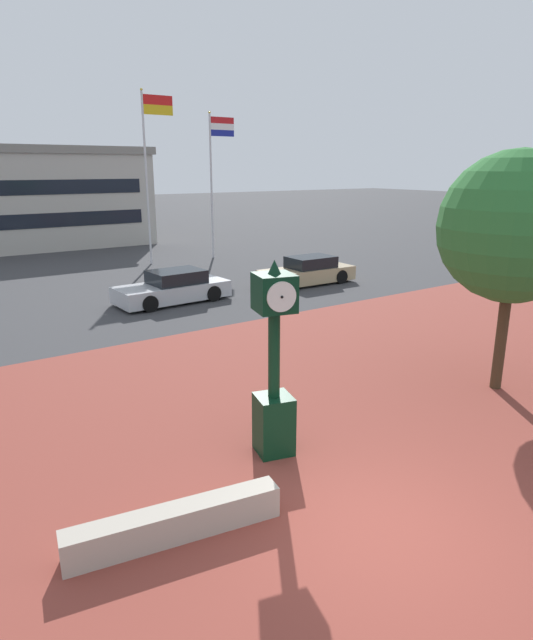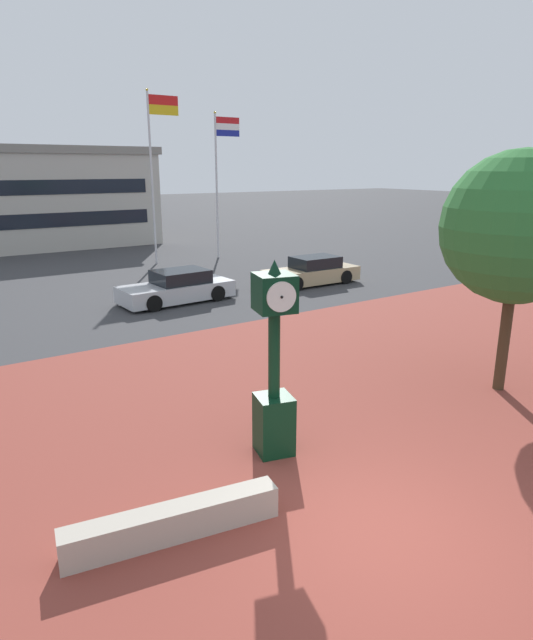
{
  "view_description": "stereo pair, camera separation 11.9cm",
  "coord_description": "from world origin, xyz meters",
  "px_view_note": "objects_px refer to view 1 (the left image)",
  "views": [
    {
      "loc": [
        -5.28,
        -4.76,
        5.25
      ],
      "look_at": [
        -0.16,
        2.76,
        2.66
      ],
      "focal_mm": 30.18,
      "sensor_mm": 36.0,
      "label": 1
    },
    {
      "loc": [
        -5.18,
        -4.83,
        5.25
      ],
      "look_at": [
        -0.16,
        2.76,
        2.66
      ],
      "focal_mm": 30.18,
      "sensor_mm": 36.0,
      "label": 2
    }
  ],
  "objects_px": {
    "car_street_mid": "(173,288)",
    "car_street_far": "(308,272)",
    "street_clock": "(274,372)",
    "flagpole_secondary": "(214,172)",
    "flagpole_primary": "(149,162)",
    "plaza_tree": "(515,230)"
  },
  "relations": [
    {
      "from": "car_street_far",
      "to": "street_clock",
      "type": "bearing_deg",
      "value": 139.94
    },
    {
      "from": "street_clock",
      "to": "flagpole_primary",
      "type": "height_order",
      "value": "flagpole_primary"
    },
    {
      "from": "street_clock",
      "to": "car_street_mid",
      "type": "height_order",
      "value": "street_clock"
    },
    {
      "from": "flagpole_primary",
      "to": "plaza_tree",
      "type": "bearing_deg",
      "value": -89.85
    },
    {
      "from": "flagpole_primary",
      "to": "flagpole_secondary",
      "type": "relative_size",
      "value": 1.11
    },
    {
      "from": "street_clock",
      "to": "car_street_mid",
      "type": "xyz_separation_m",
      "value": [
        3.48,
        12.04,
        -1.06
      ]
    },
    {
      "from": "plaza_tree",
      "to": "car_street_far",
      "type": "bearing_deg",
      "value": 73.38
    },
    {
      "from": "car_street_far",
      "to": "car_street_mid",
      "type": "bearing_deg",
      "value": 88.18
    },
    {
      "from": "car_street_mid",
      "to": "flagpole_primary",
      "type": "xyz_separation_m",
      "value": [
        2.98,
        8.98,
        4.94
      ]
    },
    {
      "from": "car_street_far",
      "to": "flagpole_primary",
      "type": "xyz_separation_m",
      "value": [
        -3.69,
        9.28,
        4.94
      ]
    },
    {
      "from": "street_clock",
      "to": "flagpole_secondary",
      "type": "bearing_deg",
      "value": 77.82
    },
    {
      "from": "street_clock",
      "to": "car_street_far",
      "type": "distance_m",
      "value": 15.55
    },
    {
      "from": "street_clock",
      "to": "flagpole_secondary",
      "type": "relative_size",
      "value": 0.45
    },
    {
      "from": "plaza_tree",
      "to": "car_street_far",
      "type": "distance_m",
      "value": 13.12
    },
    {
      "from": "car_street_mid",
      "to": "flagpole_secondary",
      "type": "distance_m",
      "value": 12.18
    },
    {
      "from": "car_street_far",
      "to": "flagpole_secondary",
      "type": "relative_size",
      "value": 0.55
    },
    {
      "from": "car_street_far",
      "to": "flagpole_secondary",
      "type": "height_order",
      "value": "flagpole_secondary"
    },
    {
      "from": "car_street_mid",
      "to": "car_street_far",
      "type": "xyz_separation_m",
      "value": [
        6.66,
        -0.3,
        -0.0
      ]
    },
    {
      "from": "car_street_mid",
      "to": "car_street_far",
      "type": "bearing_deg",
      "value": -95.74
    },
    {
      "from": "plaza_tree",
      "to": "car_street_far",
      "type": "xyz_separation_m",
      "value": [
        3.63,
        12.17,
        -3.28
      ]
    },
    {
      "from": "street_clock",
      "to": "car_street_mid",
      "type": "distance_m",
      "value": 12.58
    },
    {
      "from": "car_street_mid",
      "to": "car_street_far",
      "type": "relative_size",
      "value": 1.01
    }
  ]
}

